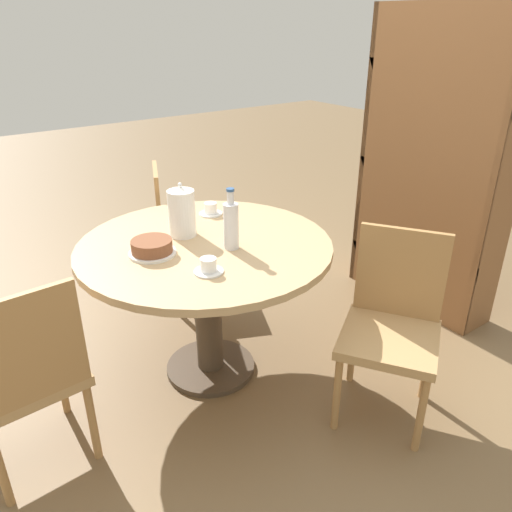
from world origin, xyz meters
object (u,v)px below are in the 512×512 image
object	(u,v)px
chair_b	(181,228)
cup_a	(211,210)
cup_b	(209,267)
bookshelf	(432,175)
chair_a	(392,323)
coffee_pot	(182,212)
water_bottle	(231,224)
cake_main	(152,247)
chair_c	(26,374)

from	to	relation	value
chair_b	cup_a	bearing A→B (deg)	-165.14
cup_b	bookshelf	bearing A→B (deg)	93.59
bookshelf	cup_a	distance (m)	1.35
chair_a	chair_b	bearing A→B (deg)	155.54
coffee_pot	cup_a	distance (m)	0.32
water_bottle	cake_main	world-z (taller)	water_bottle
chair_b	coffee_pot	world-z (taller)	coffee_pot
chair_c	cup_b	size ratio (longest dim) A/B	6.95
coffee_pot	cup_a	xyz separation A→B (m)	(-0.17, 0.26, -0.10)
cake_main	cup_b	size ratio (longest dim) A/B	1.71
chair_a	water_bottle	xyz separation A→B (m)	(-0.60, -0.47, 0.40)
cake_main	cup_a	distance (m)	0.55
bookshelf	water_bottle	bearing A→B (deg)	88.06
chair_b	coffee_pot	xyz separation A→B (m)	(0.70, -0.35, 0.40)
coffee_pot	water_bottle	world-z (taller)	water_bottle
cup_b	chair_c	bearing A→B (deg)	-101.86
bookshelf	chair_b	bearing A→B (deg)	49.19
water_bottle	bookshelf	bearing A→B (deg)	88.06
cake_main	cup_b	xyz separation A→B (m)	(0.30, 0.11, -0.01)
chair_a	chair_c	distance (m)	1.55
chair_c	cup_a	xyz separation A→B (m)	(-0.43, 1.11, 0.31)
cake_main	cup_b	world-z (taller)	cake_main
chair_a	coffee_pot	world-z (taller)	coffee_pot
chair_b	cup_a	world-z (taller)	chair_b
chair_a	cup_b	world-z (taller)	chair_a
chair_a	water_bottle	size ratio (longest dim) A/B	3.04
bookshelf	cake_main	size ratio (longest dim) A/B	8.38
chair_a	cup_b	bearing A→B (deg)	-155.81
chair_a	cake_main	xyz separation A→B (m)	(-0.75, -0.79, 0.31)
chair_b	chair_c	xyz separation A→B (m)	(0.96, -1.20, 0.00)
chair_a	cup_a	xyz separation A→B (m)	(-1.03, -0.32, 0.31)
water_bottle	cake_main	bearing A→B (deg)	-115.32
cup_a	chair_c	bearing A→B (deg)	-69.05
water_bottle	cup_b	size ratio (longest dim) A/B	2.29
cake_main	cup_a	xyz separation A→B (m)	(-0.28, 0.48, -0.01)
bookshelf	coffee_pot	xyz separation A→B (m)	(-0.31, -1.52, 0.01)
chair_a	chair_c	xyz separation A→B (m)	(-0.60, -1.43, 0.00)
cup_b	chair_a	bearing A→B (deg)	56.91
bookshelf	cup_b	world-z (taller)	bookshelf
chair_b	bookshelf	world-z (taller)	bookshelf
coffee_pot	chair_b	bearing A→B (deg)	153.59
chair_a	chair_b	distance (m)	1.58
chair_b	cup_b	bearing A→B (deg)	-177.95
coffee_pot	cup_a	bearing A→B (deg)	122.51
chair_c	cup_a	distance (m)	1.23
chair_c	bookshelf	distance (m)	2.41
bookshelf	cup_b	distance (m)	1.64
bookshelf	coffee_pot	distance (m)	1.56
water_bottle	cup_a	xyz separation A→B (m)	(-0.43, 0.15, -0.09)
chair_b	cup_b	world-z (taller)	chair_b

